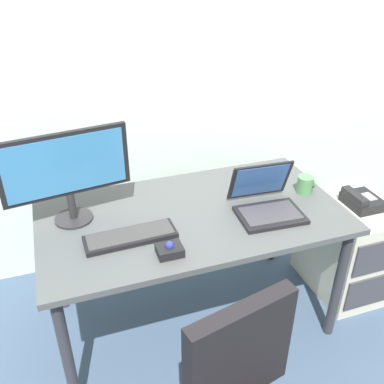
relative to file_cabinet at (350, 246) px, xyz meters
name	(u,v)px	position (x,y,z in m)	size (l,w,h in m)	color
ground_plane	(192,318)	(-0.98, 0.03, -0.29)	(8.00, 8.00, 0.00)	#3A4E66
back_wall	(148,38)	(-0.98, 0.78, 1.11)	(6.00, 0.10, 2.80)	silver
desk	(192,225)	(-0.98, 0.03, 0.35)	(1.47, 0.80, 0.72)	#474A4B
file_cabinet	(350,246)	(0.00, 0.00, 0.00)	(0.42, 0.53, 0.59)	beige
desk_phone	(361,201)	(-0.01, -0.02, 0.33)	(0.17, 0.20, 0.09)	black
monitor_main	(66,170)	(-1.53, 0.16, 0.69)	(0.58, 0.18, 0.44)	#262628
keyboard	(130,236)	(-1.31, -0.07, 0.44)	(0.41, 0.15, 0.03)	black
laptop	(266,202)	(-0.63, -0.07, 0.48)	(0.33, 0.32, 0.23)	black
trackball_mouse	(170,250)	(-1.17, -0.23, 0.45)	(0.11, 0.09, 0.07)	black
coffee_mug	(305,184)	(-0.36, 0.03, 0.47)	(0.09, 0.08, 0.09)	#4D8450
cell_phone	(254,185)	(-0.58, 0.18, 0.43)	(0.07, 0.14, 0.01)	black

